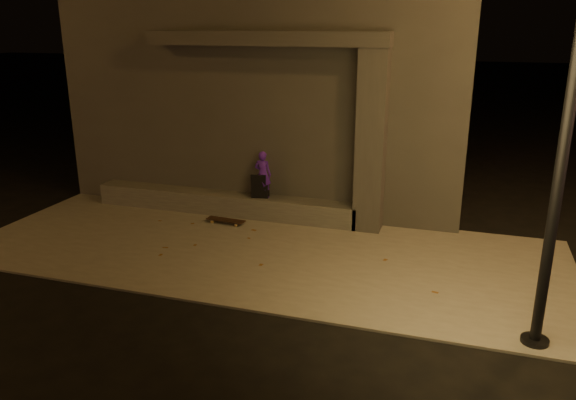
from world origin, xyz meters
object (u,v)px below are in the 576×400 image
(skateboarder, at_px, (263,174))
(skateboard, at_px, (226,220))
(column, at_px, (371,142))
(backpack, at_px, (260,189))

(skateboarder, distance_m, skateboard, 1.25)
(skateboarder, bearing_deg, skateboard, 49.70)
(column, bearing_deg, skateboarder, 180.00)
(skateboarder, height_order, skateboard, skateboarder)
(skateboarder, relative_size, backpack, 1.97)
(column, height_order, skateboard, column)
(column, relative_size, skateboard, 4.21)
(skateboard, bearing_deg, column, 17.57)
(column, xyz_separation_m, skateboarder, (-2.28, 0.00, -0.84))
(backpack, bearing_deg, skateboarder, -10.15)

